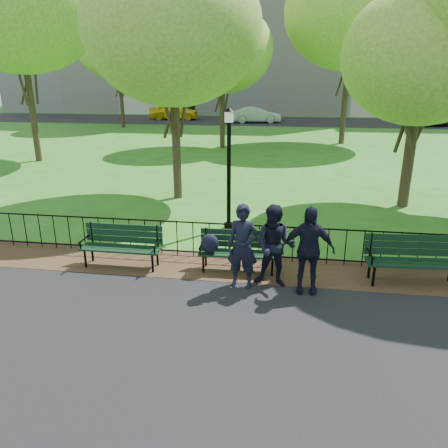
# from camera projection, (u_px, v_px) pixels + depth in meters

# --- Properties ---
(ground) EXTENTS (120.00, 120.00, 0.00)m
(ground) POSITION_uv_depth(u_px,v_px,m) (261.00, 301.00, 8.60)
(ground) COLOR #2D691B
(asphalt_path) EXTENTS (60.00, 9.20, 0.01)m
(asphalt_path) POSITION_uv_depth(u_px,v_px,m) (243.00, 434.00, 5.42)
(asphalt_path) COLOR black
(asphalt_path) RESTS_ON ground
(dirt_strip) EXTENTS (60.00, 1.60, 0.01)m
(dirt_strip) POSITION_uv_depth(u_px,v_px,m) (266.00, 269.00, 10.00)
(dirt_strip) COLOR #382316
(dirt_strip) RESTS_ON ground
(far_street) EXTENTS (70.00, 9.00, 0.01)m
(far_street) POSITION_uv_depth(u_px,v_px,m) (286.00, 121.00, 41.33)
(far_street) COLOR black
(far_street) RESTS_ON ground
(iron_fence) EXTENTS (24.06, 0.06, 1.00)m
(iron_fence) POSITION_uv_depth(u_px,v_px,m) (267.00, 241.00, 10.31)
(iron_fence) COLOR black
(iron_fence) RESTS_ON ground
(park_bench_main) EXTENTS (1.78, 0.60, 1.00)m
(park_bench_main) POSITION_uv_depth(u_px,v_px,m) (226.00, 245.00, 9.75)
(park_bench_main) COLOR black
(park_bench_main) RESTS_ON ground
(park_bench_left_a) EXTENTS (1.85, 0.58, 1.05)m
(park_bench_left_a) POSITION_uv_depth(u_px,v_px,m) (122.00, 241.00, 10.04)
(park_bench_left_a) COLOR black
(park_bench_left_a) RESTS_ON ground
(park_bench_right_a) EXTENTS (1.99, 0.74, 1.11)m
(park_bench_right_a) POSITION_uv_depth(u_px,v_px,m) (413.00, 254.00, 9.22)
(park_bench_right_a) COLOR black
(park_bench_right_a) RESTS_ON ground
(lamppost) EXTENTS (0.31, 0.31, 3.41)m
(lamppost) POSITION_uv_depth(u_px,v_px,m) (229.00, 165.00, 12.10)
(lamppost) COLOR black
(lamppost) RESTS_ON ground
(tree_near_w) EXTENTS (5.83, 5.83, 8.12)m
(tree_near_w) POSITION_uv_depth(u_px,v_px,m) (172.00, 28.00, 14.01)
(tree_near_w) COLOR #2D2116
(tree_near_w) RESTS_ON ground
(tree_near_e) EXTENTS (4.92, 4.92, 6.86)m
(tree_near_e) POSITION_uv_depth(u_px,v_px,m) (423.00, 56.00, 13.28)
(tree_near_e) COLOR #2D2116
(tree_near_e) RESTS_ON ground
(tree_mid_w) EXTENTS (7.71, 7.71, 10.75)m
(tree_mid_w) POSITION_uv_depth(u_px,v_px,m) (17.00, 0.00, 20.10)
(tree_mid_w) COLOR #2D2116
(tree_mid_w) RESTS_ON ground
(tree_far_c) EXTENTS (5.78, 5.78, 8.05)m
(tree_far_c) POSITION_uv_depth(u_px,v_px,m) (222.00, 49.00, 24.78)
(tree_far_c) COLOR #2D2116
(tree_far_c) RESTS_ON ground
(tree_far_e) EXTENTS (8.04, 8.04, 11.21)m
(tree_far_e) POSITION_uv_depth(u_px,v_px,m) (353.00, 10.00, 25.66)
(tree_far_e) COLOR #2D2116
(tree_far_e) RESTS_ON ground
(tree_far_w) EXTENTS (6.82, 6.82, 9.51)m
(tree_far_w) POSITION_uv_depth(u_px,v_px,m) (117.00, 43.00, 34.70)
(tree_far_w) COLOR #2D2116
(tree_far_w) RESTS_ON ground
(person_left) EXTENTS (0.70, 0.50, 1.78)m
(person_left) POSITION_uv_depth(u_px,v_px,m) (243.00, 247.00, 8.92)
(person_left) COLOR black
(person_left) RESTS_ON asphalt_path
(person_mid) EXTENTS (0.90, 0.55, 1.75)m
(person_mid) POSITION_uv_depth(u_px,v_px,m) (275.00, 246.00, 8.97)
(person_mid) COLOR black
(person_mid) RESTS_ON asphalt_path
(person_right) EXTENTS (1.07, 0.45, 1.82)m
(person_right) POSITION_uv_depth(u_px,v_px,m) (308.00, 250.00, 8.71)
(person_right) COLOR black
(person_right) RESTS_ON asphalt_path
(taxi) EXTENTS (4.86, 2.02, 1.65)m
(taxi) POSITION_uv_depth(u_px,v_px,m) (174.00, 111.00, 42.74)
(taxi) COLOR yellow
(taxi) RESTS_ON far_street
(sedan_silver) EXTENTS (4.57, 2.23, 1.44)m
(sedan_silver) POSITION_uv_depth(u_px,v_px,m) (256.00, 115.00, 39.79)
(sedan_silver) COLOR #AAADB2
(sedan_silver) RESTS_ON far_street
(sedan_dark) EXTENTS (5.08, 3.13, 1.38)m
(sedan_dark) POSITION_uv_depth(u_px,v_px,m) (436.00, 118.00, 37.36)
(sedan_dark) COLOR black
(sedan_dark) RESTS_ON far_street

